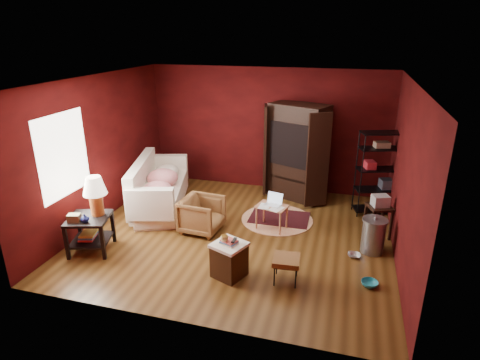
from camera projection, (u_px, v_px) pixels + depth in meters
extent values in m
cube|color=brown|center=(237.00, 234.00, 7.46)|extent=(5.50, 5.00, 0.02)
cube|color=white|center=(237.00, 79.00, 6.46)|extent=(5.50, 5.00, 0.02)
cube|color=#4C0B0A|center=(267.00, 130.00, 9.22)|extent=(5.50, 0.02, 2.80)
cube|color=#4C0B0A|center=(178.00, 227.00, 4.70)|extent=(5.50, 0.02, 2.80)
cube|color=#4C0B0A|center=(98.00, 150.00, 7.66)|extent=(0.02, 5.00, 2.80)
cube|color=#4C0B0A|center=(406.00, 177.00, 6.26)|extent=(0.02, 5.00, 2.80)
cube|color=white|center=(63.00, 155.00, 6.68)|extent=(0.02, 1.20, 1.40)
imported|color=white|center=(158.00, 189.00, 8.41)|extent=(1.46, 2.23, 0.85)
imported|color=black|center=(202.00, 213.00, 7.45)|extent=(0.72, 0.76, 0.73)
imported|color=silver|center=(354.00, 251.00, 6.66)|extent=(0.21, 0.06, 0.21)
imported|color=teal|center=(370.00, 279.00, 5.90)|extent=(0.26, 0.17, 0.25)
imported|color=#0E1346|center=(85.00, 218.00, 6.50)|extent=(0.18, 0.19, 0.14)
imported|color=#E6C670|center=(224.00, 238.00, 5.92)|extent=(0.12, 0.09, 0.12)
cube|color=black|center=(88.00, 218.00, 6.70)|extent=(0.81, 0.81, 0.04)
cube|color=black|center=(92.00, 240.00, 6.85)|extent=(0.76, 0.76, 0.03)
cube|color=black|center=(66.00, 243.00, 6.53)|extent=(0.07, 0.07, 0.61)
cube|color=black|center=(103.00, 243.00, 6.53)|extent=(0.07, 0.07, 0.61)
cube|color=black|center=(80.00, 226.00, 7.08)|extent=(0.07, 0.07, 0.61)
cube|color=black|center=(113.00, 226.00, 7.09)|extent=(0.07, 0.07, 0.61)
cylinder|color=#BA5822|center=(97.00, 204.00, 6.73)|extent=(0.27, 0.27, 0.37)
cone|color=#F2E5C6|center=(94.00, 186.00, 6.61)|extent=(0.49, 0.49, 0.31)
cube|color=olive|center=(74.00, 218.00, 6.52)|extent=(0.23, 0.18, 0.13)
cube|color=#B62D30|center=(88.00, 237.00, 6.83)|extent=(0.32, 0.36, 0.03)
cube|color=#2D74B6|center=(88.00, 235.00, 6.82)|extent=(0.32, 0.36, 0.03)
cube|color=gold|center=(89.00, 233.00, 6.80)|extent=(0.32, 0.36, 0.03)
cube|color=white|center=(161.00, 194.00, 8.44)|extent=(1.42, 2.25, 0.44)
cube|color=white|center=(142.00, 181.00, 8.33)|extent=(0.77, 2.06, 0.88)
cube|color=white|center=(150.00, 204.00, 7.38)|extent=(0.90, 0.43, 0.60)
cube|color=white|center=(168.00, 168.00, 9.33)|extent=(0.90, 0.43, 0.60)
ellipsoid|color=#FF2438|center=(157.00, 190.00, 7.75)|extent=(0.71, 0.71, 0.31)
ellipsoid|color=#FF2438|center=(163.00, 178.00, 8.31)|extent=(0.79, 0.79, 0.35)
ellipsoid|color=white|center=(167.00, 171.00, 8.84)|extent=(0.65, 0.65, 0.29)
cube|color=#44250F|center=(229.00, 261.00, 6.11)|extent=(0.56, 0.56, 0.51)
cube|color=white|center=(229.00, 245.00, 6.01)|extent=(0.59, 0.59, 0.05)
cube|color=beige|center=(229.00, 243.00, 6.00)|extent=(0.30, 0.27, 0.02)
cube|color=#4E7CB7|center=(229.00, 242.00, 5.99)|extent=(0.28, 0.24, 0.02)
cube|color=#D2574E|center=(229.00, 241.00, 5.98)|extent=(0.28, 0.26, 0.02)
cube|color=black|center=(234.00, 240.00, 5.95)|extent=(0.05, 0.15, 0.02)
cube|color=black|center=(286.00, 260.00, 5.94)|extent=(0.42, 0.42, 0.08)
cube|color=black|center=(286.00, 263.00, 5.96)|extent=(0.38, 0.38, 0.02)
cylinder|color=black|center=(274.00, 276.00, 5.89)|extent=(0.02, 0.02, 0.32)
cylinder|color=black|center=(296.00, 279.00, 5.84)|extent=(0.02, 0.02, 0.32)
cylinder|color=black|center=(277.00, 265.00, 6.18)|extent=(0.02, 0.02, 0.32)
cylinder|color=black|center=(297.00, 267.00, 6.12)|extent=(0.02, 0.02, 0.32)
cylinder|color=white|center=(277.00, 219.00, 8.01)|extent=(1.46, 1.46, 0.01)
cube|color=#51151C|center=(279.00, 217.00, 8.07)|extent=(1.18, 0.80, 0.01)
cube|color=tan|center=(272.00, 206.00, 7.49)|extent=(0.63, 0.51, 0.03)
cylinder|color=tan|center=(256.00, 218.00, 7.55)|extent=(0.04, 0.04, 0.47)
cylinder|color=tan|center=(280.00, 224.00, 7.33)|extent=(0.04, 0.04, 0.47)
cylinder|color=tan|center=(264.00, 212.00, 7.81)|extent=(0.04, 0.04, 0.47)
cylinder|color=tan|center=(287.00, 217.00, 7.59)|extent=(0.04, 0.04, 0.47)
cube|color=silver|center=(273.00, 205.00, 7.50)|extent=(0.34, 0.27, 0.01)
cube|color=silver|center=(275.00, 198.00, 7.55)|extent=(0.30, 0.13, 0.20)
cube|color=white|center=(264.00, 206.00, 7.46)|extent=(0.20, 0.28, 0.00)
cube|color=white|center=(277.00, 209.00, 7.35)|extent=(0.29, 0.33, 0.00)
cube|color=black|center=(298.00, 152.00, 8.79)|extent=(1.37, 1.08, 2.10)
cube|color=black|center=(295.00, 143.00, 8.63)|extent=(1.11, 0.84, 0.94)
cube|color=black|center=(265.00, 150.00, 8.95)|extent=(0.16, 0.50, 1.99)
cube|color=black|center=(318.00, 161.00, 8.18)|extent=(0.45, 0.31, 1.99)
cube|color=#303235|center=(297.00, 147.00, 8.71)|extent=(0.84, 0.77, 0.57)
cube|color=black|center=(290.00, 150.00, 8.50)|extent=(0.51, 0.22, 0.44)
cube|color=black|center=(295.00, 176.00, 8.94)|extent=(1.13, 0.89, 0.06)
cylinder|color=black|center=(361.00, 177.00, 7.84)|extent=(0.03, 0.03, 1.72)
cylinder|color=black|center=(401.00, 176.00, 7.87)|extent=(0.03, 0.03, 1.72)
cylinder|color=black|center=(356.00, 171.00, 8.16)|extent=(0.03, 0.03, 1.72)
cylinder|color=black|center=(394.00, 171.00, 8.19)|extent=(0.03, 0.03, 1.72)
cube|color=black|center=(374.00, 208.00, 8.29)|extent=(0.91, 0.61, 0.02)
cube|color=black|center=(376.00, 189.00, 8.13)|extent=(0.91, 0.61, 0.02)
cube|color=black|center=(379.00, 169.00, 7.98)|extent=(0.91, 0.61, 0.02)
cube|color=black|center=(381.00, 148.00, 7.83)|extent=(0.91, 0.61, 0.02)
cube|color=black|center=(383.00, 133.00, 7.72)|extent=(0.91, 0.61, 0.02)
cube|color=maroon|center=(370.00, 165.00, 7.94)|extent=(0.26, 0.29, 0.15)
cube|color=#343541|center=(386.00, 184.00, 8.10)|extent=(0.30, 0.30, 0.19)
cube|color=#82644E|center=(382.00, 145.00, 7.80)|extent=(0.33, 0.27, 0.11)
cube|color=black|center=(380.00, 207.00, 7.18)|extent=(0.52, 0.52, 0.04)
cube|color=black|center=(373.00, 226.00, 7.11)|extent=(0.05, 0.05, 0.58)
cube|color=black|center=(391.00, 225.00, 7.14)|extent=(0.05, 0.05, 0.58)
cube|color=black|center=(365.00, 218.00, 7.42)|extent=(0.05, 0.05, 0.58)
cube|color=black|center=(383.00, 217.00, 7.46)|extent=(0.05, 0.05, 0.58)
cube|color=silver|center=(381.00, 201.00, 7.14)|extent=(0.34, 0.31, 0.20)
cylinder|color=gray|center=(373.00, 237.00, 6.77)|extent=(0.51, 0.51, 0.57)
cylinder|color=gray|center=(375.00, 220.00, 6.66)|extent=(0.56, 0.56, 0.04)
sphere|color=gray|center=(376.00, 218.00, 6.65)|extent=(0.08, 0.08, 0.06)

